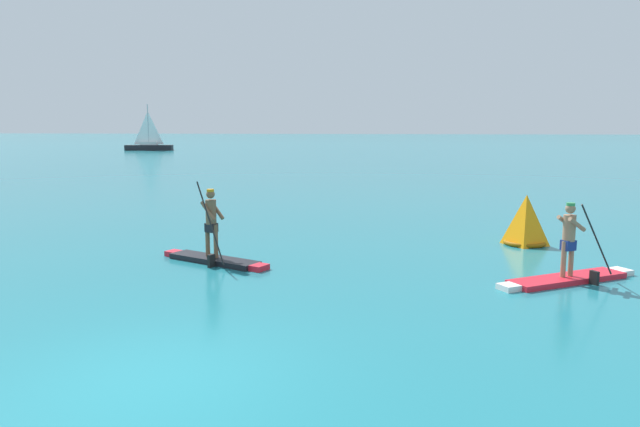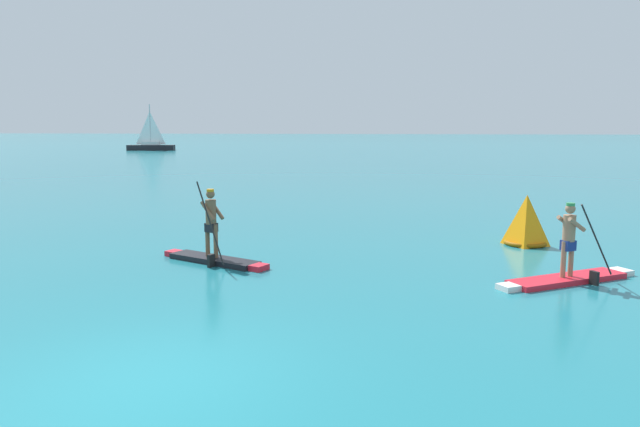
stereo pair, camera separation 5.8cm
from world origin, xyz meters
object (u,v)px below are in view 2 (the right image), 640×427
object	(u,v)px
race_marker_buoy	(526,222)
paddleboarder_mid_center	(214,248)
paddleboarder_far_right	(569,267)
sailboat_left_horizon	(151,145)

from	to	relation	value
race_marker_buoy	paddleboarder_mid_center	bearing A→B (deg)	-157.62
paddleboarder_far_right	sailboat_left_horizon	world-z (taller)	sailboat_left_horizon
paddleboarder_far_right	race_marker_buoy	size ratio (longest dim) A/B	2.30
paddleboarder_far_right	sailboat_left_horizon	size ratio (longest dim) A/B	0.52
paddleboarder_far_right	race_marker_buoy	world-z (taller)	paddleboarder_far_right
sailboat_left_horizon	race_marker_buoy	bearing A→B (deg)	-68.00
paddleboarder_mid_center	race_marker_buoy	distance (m)	8.72
race_marker_buoy	sailboat_left_horizon	distance (m)	69.68
paddleboarder_mid_center	race_marker_buoy	size ratio (longest dim) A/B	2.12
sailboat_left_horizon	paddleboarder_mid_center	bearing A→B (deg)	-75.18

